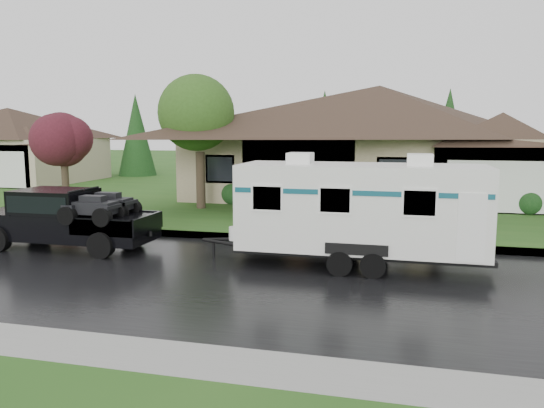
{
  "coord_description": "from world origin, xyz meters",
  "views": [
    {
      "loc": [
        3.37,
        -13.87,
        3.54
      ],
      "look_at": [
        -0.62,
        2.0,
        1.24
      ],
      "focal_mm": 35.0,
      "sensor_mm": 36.0,
      "label": 1
    }
  ],
  "objects": [
    {
      "name": "road",
      "position": [
        0.0,
        -2.0,
        0.01
      ],
      "size": [
        140.0,
        8.0,
        0.01
      ],
      "primitive_type": "cube",
      "color": "black",
      "rests_on": "ground"
    },
    {
      "name": "pickup_truck",
      "position": [
        -6.49,
        -0.25,
        0.95
      ],
      "size": [
        5.32,
        2.02,
        1.77
      ],
      "color": "black",
      "rests_on": "ground"
    },
    {
      "name": "lawn",
      "position": [
        0.0,
        15.0,
        0.07
      ],
      "size": [
        140.0,
        26.0,
        0.15
      ],
      "primitive_type": "cube",
      "color": "#26541A",
      "rests_on": "ground"
    },
    {
      "name": "tree_left_green",
      "position": [
        -5.2,
        7.53,
        4.02
      ],
      "size": [
        3.37,
        3.37,
        5.58
      ],
      "color": "#382B1E",
      "rests_on": "lawn"
    },
    {
      "name": "travel_trailer",
      "position": [
        2.31,
        -0.25,
        1.56
      ],
      "size": [
        6.56,
        2.31,
        2.95
      ],
      "color": "silver",
      "rests_on": "ground"
    },
    {
      "name": "ground",
      "position": [
        0.0,
        0.0,
        0.0
      ],
      "size": [
        140.0,
        140.0,
        0.0
      ],
      "primitive_type": "plane",
      "color": "#26541A",
      "rests_on": "ground"
    },
    {
      "name": "shrub_row",
      "position": [
        2.0,
        9.3,
        0.65
      ],
      "size": [
        13.6,
        1.0,
        1.0
      ],
      "color": "#143814",
      "rests_on": "lawn"
    },
    {
      "name": "house_far",
      "position": [
        -21.78,
        15.85,
        2.97
      ],
      "size": [
        10.8,
        8.64,
        5.8
      ],
      "color": "tan",
      "rests_on": "lawn"
    },
    {
      "name": "house_main",
      "position": [
        2.29,
        13.84,
        3.59
      ],
      "size": [
        19.44,
        10.8,
        6.9
      ],
      "color": "gray",
      "rests_on": "lawn"
    },
    {
      "name": "tree_red",
      "position": [
        -12.1,
        7.8,
        2.99
      ],
      "size": [
        2.48,
        2.48,
        4.1
      ],
      "color": "#382B1E",
      "rests_on": "lawn"
    },
    {
      "name": "curb",
      "position": [
        0.0,
        2.25,
        0.07
      ],
      "size": [
        140.0,
        0.5,
        0.15
      ],
      "primitive_type": "cube",
      "color": "gray",
      "rests_on": "ground"
    }
  ]
}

